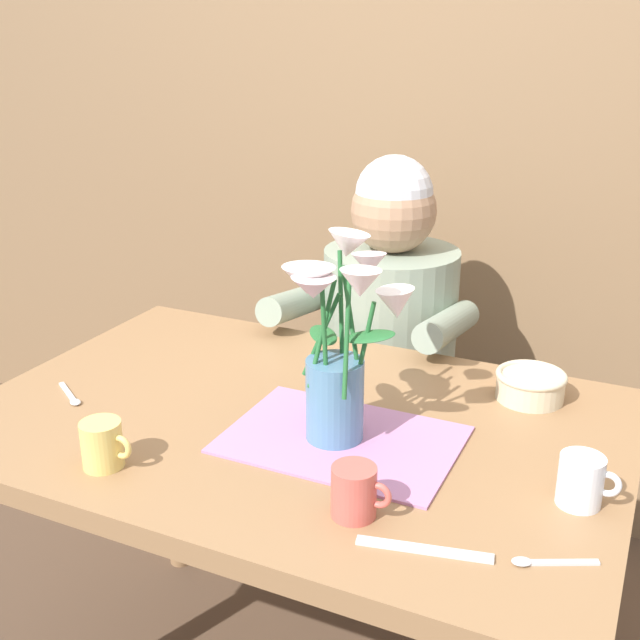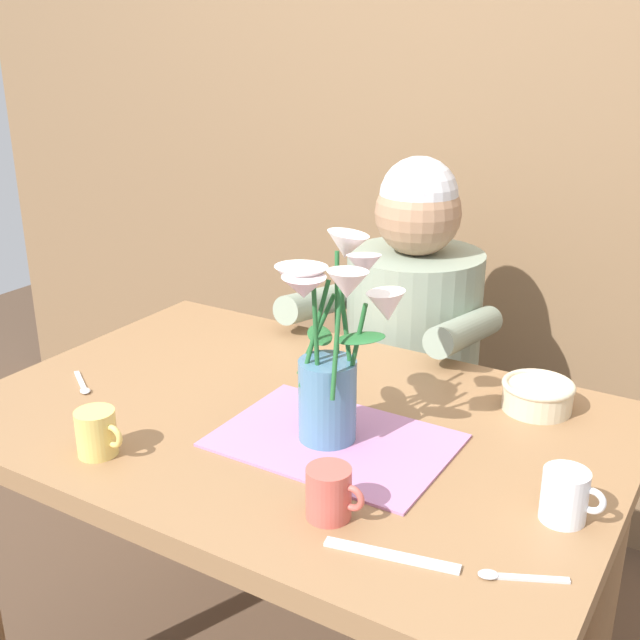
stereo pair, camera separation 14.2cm
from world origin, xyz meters
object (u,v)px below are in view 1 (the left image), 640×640
at_px(flower_vase, 337,341).
at_px(dinner_knife, 424,549).
at_px(tea_cup, 582,481).
at_px(ceramic_bowl, 531,385).
at_px(ceramic_mug, 103,444).
at_px(coffee_cup, 355,492).
at_px(seated_person, 388,375).

bearing_deg(flower_vase, dinner_knife, -44.99).
bearing_deg(dinner_knife, tea_cup, 37.86).
distance_m(flower_vase, ceramic_bowl, 0.44).
bearing_deg(tea_cup, ceramic_mug, -163.16).
bearing_deg(ceramic_mug, coffee_cup, 6.32).
relative_size(seated_person, coffee_cup, 12.20).
bearing_deg(seated_person, flower_vase, -74.48).
height_order(dinner_knife, coffee_cup, coffee_cup).
height_order(ceramic_mug, coffee_cup, same).
xyz_separation_m(dinner_knife, ceramic_mug, (-0.55, -0.01, 0.04)).
bearing_deg(tea_cup, dinner_knife, -130.20).
xyz_separation_m(ceramic_bowl, ceramic_mug, (-0.59, -0.55, 0.01)).
distance_m(flower_vase, coffee_cup, 0.28).
bearing_deg(ceramic_mug, seated_person, 79.65).
bearing_deg(ceramic_bowl, tea_cup, -67.21).
xyz_separation_m(seated_person, coffee_cup, (0.26, -0.86, 0.22)).
bearing_deg(flower_vase, tea_cup, -4.09).
xyz_separation_m(seated_person, ceramic_bowl, (0.42, -0.35, 0.21)).
bearing_deg(coffee_cup, ceramic_mug, -173.68).
bearing_deg(dinner_knife, flower_vase, 123.07).
bearing_deg(ceramic_mug, dinner_knife, 0.98).
bearing_deg(tea_cup, coffee_cup, -149.97).
xyz_separation_m(ceramic_bowl, tea_cup, (0.14, -0.33, 0.01)).
height_order(ceramic_mug, tea_cup, same).
xyz_separation_m(seated_person, tea_cup, (0.56, -0.68, 0.22)).
distance_m(seated_person, ceramic_bowl, 0.59).
bearing_deg(flower_vase, coffee_cup, -59.35).
xyz_separation_m(flower_vase, ceramic_bowl, (0.28, 0.30, -0.15)).
distance_m(ceramic_bowl, coffee_cup, 0.53).
height_order(ceramic_bowl, ceramic_mug, ceramic_mug).
height_order(flower_vase, ceramic_bowl, flower_vase).
height_order(ceramic_bowl, coffee_cup, coffee_cup).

